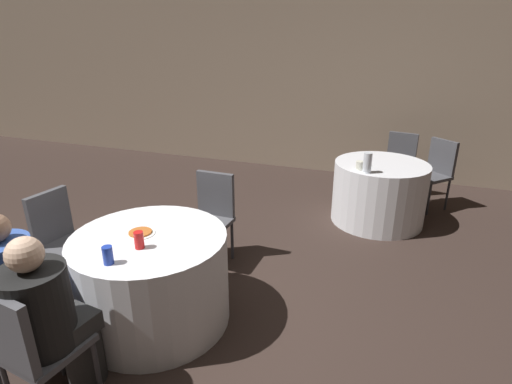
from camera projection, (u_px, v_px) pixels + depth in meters
name	position (u px, v px, depth m)	size (l,w,h in m)	color
ground_plane	(172.00, 330.00, 3.04)	(16.00, 16.00, 0.00)	#332621
wall_back	(309.00, 84.00, 6.35)	(16.00, 0.06, 2.80)	gray
table_near	(153.00, 279.00, 3.04)	(1.15, 1.15, 0.73)	silver
table_far	(379.00, 193.00, 4.75)	(1.08, 1.08, 0.73)	silver
chair_near_west	(60.00, 233.00, 3.39)	(0.45, 0.44, 0.89)	#47474C
chair_near_south	(28.00, 343.00, 2.16)	(0.45, 0.45, 0.89)	#47474C
chair_near_north	(212.00, 210.00, 3.84)	(0.41, 0.42, 0.89)	#47474C
chair_far_north	(399.00, 160.00, 5.45)	(0.47, 0.47, 0.89)	#47474C
chair_far_northeast	(436.00, 168.00, 5.10)	(0.57, 0.57, 0.89)	#47474C
person_black_shirt	(51.00, 319.00, 2.27)	(0.39, 0.52, 1.13)	#282828
person_blue_shirt	(25.00, 291.00, 2.54)	(0.46, 0.48, 1.12)	#33384C
pizza_plate_near	(140.00, 233.00, 2.95)	(0.22, 0.22, 0.02)	white
soda_can_red	(139.00, 240.00, 2.73)	(0.07, 0.07, 0.12)	red
soda_can_blue	(108.00, 255.00, 2.54)	(0.07, 0.07, 0.12)	#1E38A5
bottle_far	(367.00, 163.00, 4.25)	(0.09, 0.09, 0.22)	silver
cup_far	(360.00, 166.00, 4.38)	(0.09, 0.09, 0.10)	silver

